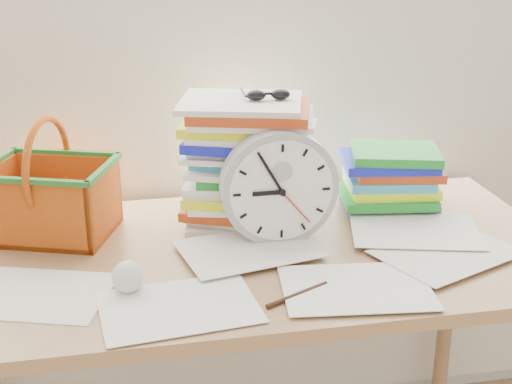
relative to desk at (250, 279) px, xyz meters
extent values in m
cube|color=#946C45|center=(0.00, 0.00, 0.06)|extent=(1.40, 0.70, 0.03)
cylinder|color=#946C45|center=(0.65, 0.30, -0.32)|extent=(0.04, 0.04, 0.72)
cylinder|color=#A3A3A4|center=(0.07, 0.03, 0.21)|extent=(0.26, 0.05, 0.26)
sphere|color=silver|center=(-0.27, -0.14, 0.11)|extent=(0.06, 0.06, 0.06)
cylinder|color=black|center=(0.05, -0.23, 0.08)|extent=(0.14, 0.08, 0.01)
camera|label=1|loc=(-0.26, -1.41, 0.75)|focal=50.00mm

